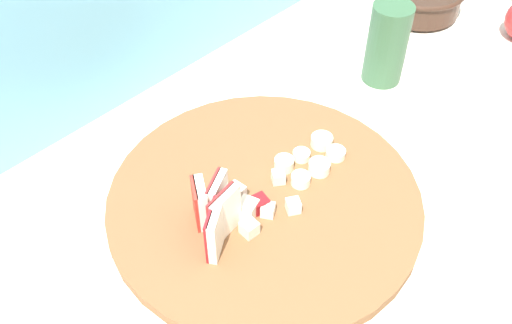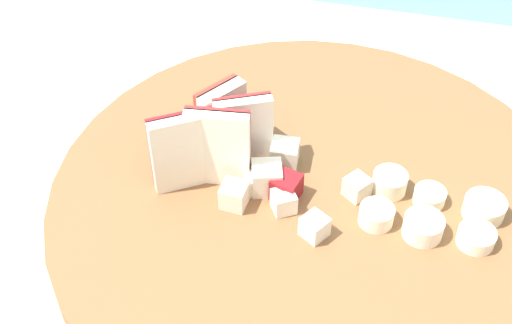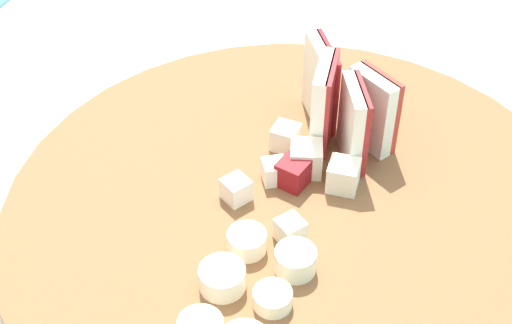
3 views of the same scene
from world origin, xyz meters
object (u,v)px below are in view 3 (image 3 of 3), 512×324
(apple_dice_pile, at_px, (297,170))
(apple_wedge_fan, at_px, (341,104))
(cutting_board, at_px, (298,214))
(banana_slice_rows, at_px, (247,292))

(apple_dice_pile, bearing_deg, apple_wedge_fan, 164.05)
(cutting_board, bearing_deg, banana_slice_rows, -3.74)
(banana_slice_rows, bearing_deg, apple_dice_pile, -178.63)
(cutting_board, distance_m, apple_wedge_fan, 0.09)
(apple_dice_pile, distance_m, banana_slice_rows, 0.11)
(apple_wedge_fan, bearing_deg, cutting_board, -5.32)
(apple_wedge_fan, height_order, banana_slice_rows, apple_wedge_fan)
(apple_wedge_fan, xyz_separation_m, apple_dice_pile, (0.05, -0.02, -0.02))
(apple_wedge_fan, bearing_deg, apple_dice_pile, -15.95)
(cutting_board, relative_size, apple_dice_pile, 3.73)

